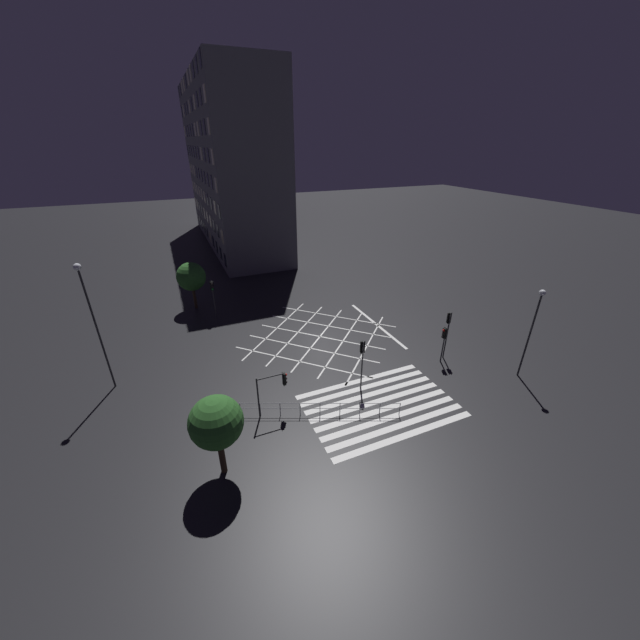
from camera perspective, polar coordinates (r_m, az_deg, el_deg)
name	(u,v)px	position (r m, az deg, el deg)	size (l,w,h in m)	color
ground_plane	(320,337)	(34.46, 0.00, -2.66)	(200.00, 200.00, 0.00)	black
road_markings	(359,377)	(29.12, 6.30, -8.99)	(15.82, 22.21, 0.01)	silver
office_building	(230,166)	(67.30, -14.21, 22.74)	(10.06, 37.43, 26.00)	slate
traffic_light_sw_main	(274,385)	(24.34, -7.33, -10.27)	(2.13, 0.36, 3.26)	#2D2D30
traffic_light_nw_cross	(213,292)	(38.36, -16.76, 4.28)	(0.36, 0.39, 4.17)	#2D2D30
traffic_light_se_cross	(448,326)	(31.70, 19.77, -0.88)	(0.36, 0.39, 4.29)	#2D2D30
traffic_light_median_south	(362,355)	(26.33, 6.75, -5.59)	(0.36, 0.39, 4.10)	#2D2D30
traffic_light_se_main	(444,338)	(31.26, 19.17, -2.70)	(0.39, 0.36, 3.27)	#2D2D30
street_lamp_east	(534,320)	(30.95, 31.06, 0.03)	(0.46, 0.46, 7.41)	#2D2D30
street_lamp_west	(91,309)	(29.18, -32.80, 1.44)	(0.48, 0.48, 9.84)	#2D2D30
street_tree_near	(191,277)	(41.34, -19.92, 6.52)	(3.09, 3.09, 5.28)	#38281C
street_tree_far	(216,423)	(20.32, -16.27, -15.47)	(2.91, 2.91, 5.13)	#38281C
pedestrian_railing	(320,407)	(25.02, 0.00, -13.80)	(10.08, 4.36, 1.05)	gray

